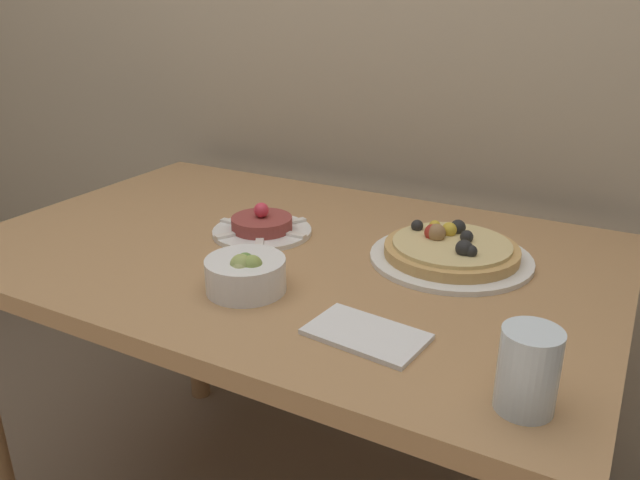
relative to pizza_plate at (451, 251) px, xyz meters
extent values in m
cube|color=#AD7F51|center=(-0.31, -0.09, -0.04)|extent=(1.26, 0.82, 0.03)
cylinder|color=#AD7F51|center=(-0.88, 0.26, -0.42)|extent=(0.06, 0.06, 0.74)
cylinder|color=#AD7F51|center=(0.26, 0.26, -0.42)|extent=(0.06, 0.06, 0.74)
cylinder|color=white|center=(0.00, 0.00, -0.01)|extent=(0.31, 0.31, 0.01)
cylinder|color=tan|center=(0.00, 0.00, 0.00)|extent=(0.25, 0.25, 0.02)
cylinder|color=#E0C684|center=(0.00, 0.00, 0.01)|extent=(0.22, 0.22, 0.01)
sphere|color=#B22D23|center=(-0.04, 0.01, 0.03)|extent=(0.03, 0.03, 0.03)
sphere|color=black|center=(0.05, -0.04, 0.03)|extent=(0.02, 0.02, 0.02)
sphere|color=#997047|center=(-0.03, 0.01, 0.03)|extent=(0.04, 0.04, 0.04)
sphere|color=gold|center=(-0.02, 0.04, 0.03)|extent=(0.03, 0.03, 0.03)
sphere|color=black|center=(0.04, -0.04, 0.03)|extent=(0.03, 0.03, 0.03)
sphere|color=gold|center=(-0.05, 0.05, 0.03)|extent=(0.02, 0.02, 0.02)
sphere|color=black|center=(-0.01, 0.06, 0.03)|extent=(0.03, 0.03, 0.03)
sphere|color=black|center=(0.02, 0.02, 0.03)|extent=(0.02, 0.02, 0.02)
sphere|color=black|center=(-0.08, 0.03, 0.03)|extent=(0.02, 0.02, 0.02)
cylinder|color=white|center=(-0.39, -0.06, -0.01)|extent=(0.21, 0.21, 0.01)
cylinder|color=#933D38|center=(-0.39, -0.06, 0.00)|extent=(0.13, 0.13, 0.03)
sphere|color=#E0384C|center=(-0.39, -0.06, 0.03)|extent=(0.03, 0.03, 0.03)
cube|color=white|center=(-0.31, -0.06, -0.01)|extent=(0.04, 0.02, 0.01)
cube|color=white|center=(-0.35, 0.02, -0.01)|extent=(0.03, 0.04, 0.01)
cube|color=white|center=(-0.43, 0.02, -0.01)|extent=(0.03, 0.04, 0.01)
cube|color=white|center=(-0.47, -0.06, -0.01)|extent=(0.04, 0.02, 0.01)
cube|color=white|center=(-0.43, -0.13, -0.01)|extent=(0.03, 0.04, 0.01)
cube|color=white|center=(-0.35, -0.13, -0.01)|extent=(0.03, 0.04, 0.01)
cylinder|color=white|center=(-0.27, -0.29, 0.01)|extent=(0.14, 0.14, 0.06)
sphere|color=#B7BC70|center=(-0.26, -0.31, 0.03)|extent=(0.03, 0.03, 0.03)
sphere|color=#668E42|center=(-0.27, -0.29, 0.03)|extent=(0.03, 0.03, 0.03)
sphere|color=#8EA34C|center=(-0.25, -0.30, 0.04)|extent=(0.04, 0.04, 0.04)
sphere|color=#A3B25B|center=(-0.26, -0.31, 0.04)|extent=(0.04, 0.04, 0.04)
cylinder|color=silver|center=(0.22, -0.39, 0.04)|extent=(0.07, 0.07, 0.11)
cube|color=white|center=(-0.02, -0.33, -0.01)|extent=(0.18, 0.12, 0.01)
camera|label=1|loc=(0.30, -1.07, 0.46)|focal=35.00mm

